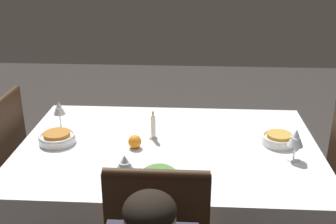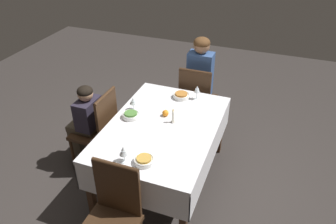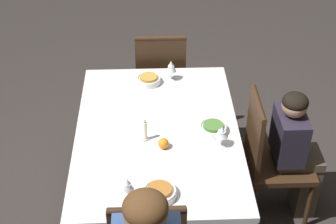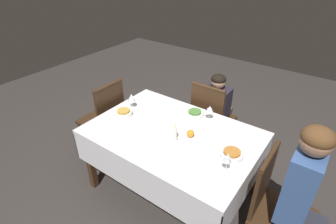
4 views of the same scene
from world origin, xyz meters
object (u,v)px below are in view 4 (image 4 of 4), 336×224
at_px(dining_table, 173,140).
at_px(person_child_dark, 218,108).
at_px(wine_glass_east, 132,98).
at_px(bowl_south, 195,113).
at_px(bowl_east, 124,113).
at_px(chair_east, 105,116).
at_px(wine_glass_west, 228,159).
at_px(chair_south, 211,117).
at_px(person_adult_denim, 304,197).
at_px(wine_glass_south, 210,110).
at_px(orange_fruit, 190,134).
at_px(bowl_west, 232,154).
at_px(candle_centerpiece, 176,134).
at_px(chair_west, 275,205).

bearing_deg(dining_table, person_child_dark, -90.50).
relative_size(person_child_dark, wine_glass_east, 6.32).
height_order(bowl_south, bowl_east, same).
height_order(chair_east, wine_glass_west, chair_east).
bearing_deg(chair_south, dining_table, 89.39).
height_order(chair_south, person_adult_denim, person_adult_denim).
distance_m(chair_east, person_adult_denim, 2.11).
bearing_deg(wine_glass_east, person_adult_denim, 174.03).
height_order(person_child_dark, bowl_east, person_child_dark).
xyz_separation_m(chair_south, wine_glass_south, (-0.15, 0.36, 0.32)).
bearing_deg(wine_glass_east, orange_fruit, 174.10).
height_order(chair_east, bowl_south, chair_east).
relative_size(chair_east, wine_glass_south, 6.59).
bearing_deg(orange_fruit, wine_glass_west, 155.11).
distance_m(bowl_west, bowl_south, 0.65).
height_order(bowl_south, candle_centerpiece, candle_centerpiece).
height_order(chair_east, person_child_dark, person_child_dark).
bearing_deg(candle_centerpiece, person_child_dark, -85.63).
bearing_deg(person_adult_denim, chair_south, 54.19).
xyz_separation_m(bowl_west, bowl_east, (1.12, 0.05, 0.00)).
bearing_deg(bowl_west, dining_table, -0.21).
bearing_deg(chair_south, candle_centerpiece, 95.28).
relative_size(chair_south, wine_glass_east, 6.02).
bearing_deg(wine_glass_west, person_adult_denim, -169.35).
distance_m(person_child_dark, wine_glass_east, 1.04).
relative_size(chair_west, chair_south, 1.00).
distance_m(bowl_west, orange_fruit, 0.40).
height_order(dining_table, bowl_west, bowl_west).
bearing_deg(candle_centerpiece, wine_glass_east, -15.53).
relative_size(chair_south, wine_glass_south, 6.59).
distance_m(bowl_west, wine_glass_south, 0.56).
bearing_deg(bowl_south, chair_south, -88.28).
bearing_deg(dining_table, wine_glass_south, -112.60).
height_order(bowl_west, orange_fruit, orange_fruit).
xyz_separation_m(chair_east, wine_glass_west, (-1.57, 0.21, 0.33)).
height_order(dining_table, person_adult_denim, person_adult_denim).
height_order(person_adult_denim, bowl_south, person_adult_denim).
bearing_deg(candle_centerpiece, wine_glass_south, -99.37).
height_order(dining_table, chair_south, chair_south).
bearing_deg(person_child_dark, chair_west, 134.56).
height_order(chair_south, bowl_east, chair_south).
xyz_separation_m(chair_west, orange_fruit, (0.81, -0.10, 0.25)).
height_order(bowl_west, wine_glass_west, wine_glass_west).
distance_m(person_adult_denim, wine_glass_west, 0.55).
bearing_deg(candle_centerpiece, bowl_east, -2.34).
bearing_deg(orange_fruit, dining_table, 11.32).
relative_size(person_child_dark, bowl_south, 5.61).
relative_size(wine_glass_west, wine_glass_east, 1.04).
relative_size(dining_table, wine_glass_west, 9.22).
relative_size(person_adult_denim, bowl_west, 6.75).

